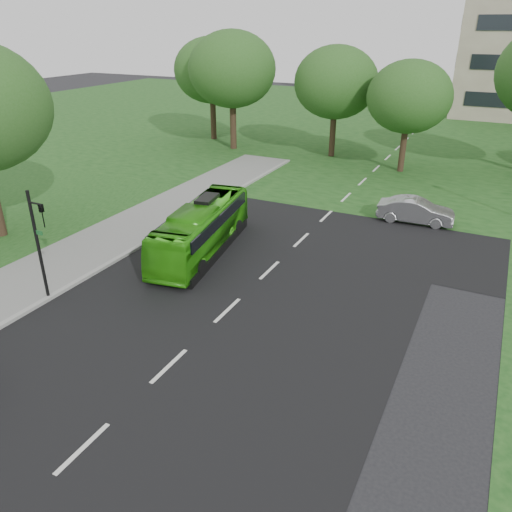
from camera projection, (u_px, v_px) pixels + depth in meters
The scene contains 9 objects.
ground at pixel (201, 336), 18.42m from camera, with size 160.00×160.00×0.00m, color black.
street_surfaces at pixel (360, 178), 37.00m from camera, with size 120.00×120.00×0.15m.
tree_park_a at pixel (232, 69), 42.93m from camera, with size 7.58×7.58×10.07m.
tree_park_b at pixel (336, 83), 40.69m from camera, with size 6.85×6.85×8.98m.
tree_park_c at pixel (409, 97), 36.47m from camera, with size 6.17×6.17×8.20m.
tree_park_f at pixel (212, 70), 46.89m from camera, with size 7.07×7.07×9.44m.
bus at pixel (202, 229), 24.76m from camera, with size 2.04×8.72×2.43m, color #31A213.
sedan at pixel (416, 211), 28.62m from camera, with size 1.49×4.26×1.40m, color #ACADB1.
traffic_light at pixel (39, 238), 19.69m from camera, with size 0.76×0.19×4.73m.
Camera 1 is at (8.69, -12.90, 10.50)m, focal length 35.00 mm.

